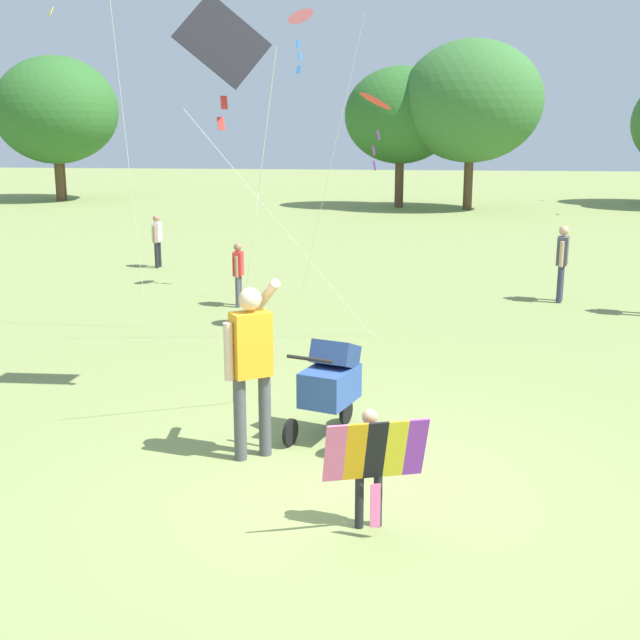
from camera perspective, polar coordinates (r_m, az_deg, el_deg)
ground_plane at (r=7.25m, az=2.17°, el=-11.85°), size 120.00×120.00×0.00m
treeline_distant at (r=34.68m, az=4.65°, el=14.52°), size 36.74×8.29×6.59m
child_with_butterfly_kite at (r=6.30m, az=3.66°, el=-9.75°), size 0.81×0.48×0.99m
person_adult_flyer at (r=7.55m, az=-4.96°, el=-2.63°), size 0.52×0.67×1.75m
stroller at (r=8.15m, az=0.77°, el=-4.34°), size 0.74×1.12×1.03m
kite_adult_black at (r=8.88m, az=-6.92°, el=18.60°), size 1.32×1.61×4.52m
kite_green_novelty at (r=15.34m, az=-1.36°, el=20.57°), size 1.60×1.51×5.25m
kite_blue_high at (r=11.97m, az=3.85°, el=15.12°), size 2.80×1.62×3.67m
person_red_shirt at (r=18.84m, az=-11.58°, el=5.86°), size 0.17×0.39×1.22m
person_sitting_far at (r=14.36m, az=-5.87°, el=3.64°), size 0.16×0.37×1.15m
person_kid_running at (r=15.32m, az=16.94°, el=4.31°), size 0.26×0.44×1.41m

